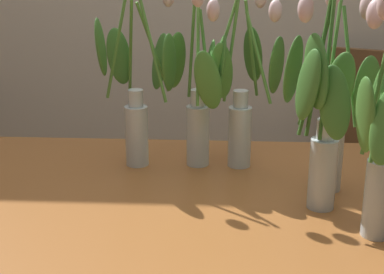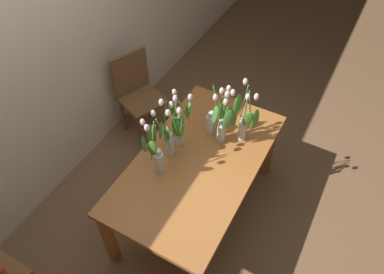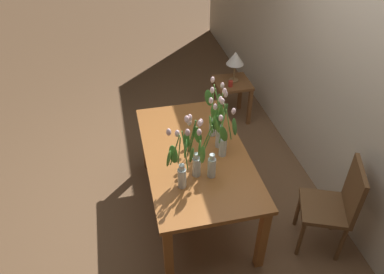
{
  "view_description": "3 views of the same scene",
  "coord_description": "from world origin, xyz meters",
  "px_view_note": "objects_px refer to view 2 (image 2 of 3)",
  "views": [
    {
      "loc": [
        0.03,
        -1.42,
        1.37
      ],
      "look_at": [
        -0.05,
        0.04,
        0.89
      ],
      "focal_mm": 54.71,
      "sensor_mm": 36.0,
      "label": 1
    },
    {
      "loc": [
        -1.59,
        -0.82,
        2.97
      ],
      "look_at": [
        -0.01,
        0.05,
        1.0
      ],
      "focal_mm": 33.92,
      "sensor_mm": 36.0,
      "label": 2
    },
    {
      "loc": [
        2.45,
        -0.59,
        2.88
      ],
      "look_at": [
        0.1,
        -0.06,
        1.0
      ],
      "focal_mm": 34.67,
      "sensor_mm": 36.0,
      "label": 3
    }
  ],
  "objects_px": {
    "tulip_vase_1": "(245,121)",
    "tulip_vase_3": "(215,118)",
    "tulip_vase_4": "(156,149)",
    "dining_table": "(198,167)",
    "pillar_candle": "(0,272)",
    "dining_chair": "(137,91)",
    "tulip_vase_2": "(223,122)",
    "tulip_vase_5": "(179,125)",
    "tulip_vase_0": "(172,137)"
  },
  "relations": [
    {
      "from": "tulip_vase_3",
      "to": "tulip_vase_4",
      "type": "height_order",
      "value": "tulip_vase_4"
    },
    {
      "from": "tulip_vase_0",
      "to": "tulip_vase_3",
      "type": "distance_m",
      "value": 0.41
    },
    {
      "from": "tulip_vase_2",
      "to": "pillar_candle",
      "type": "relative_size",
      "value": 7.86
    },
    {
      "from": "tulip_vase_0",
      "to": "dining_chair",
      "type": "relative_size",
      "value": 0.63
    },
    {
      "from": "dining_chair",
      "to": "pillar_candle",
      "type": "relative_size",
      "value": 12.4
    },
    {
      "from": "tulip_vase_5",
      "to": "dining_chair",
      "type": "bearing_deg",
      "value": 55.57
    },
    {
      "from": "tulip_vase_3",
      "to": "pillar_candle",
      "type": "distance_m",
      "value": 1.87
    },
    {
      "from": "tulip_vase_3",
      "to": "tulip_vase_4",
      "type": "distance_m",
      "value": 0.58
    },
    {
      "from": "tulip_vase_0",
      "to": "pillar_candle",
      "type": "relative_size",
      "value": 7.83
    },
    {
      "from": "pillar_candle",
      "to": "tulip_vase_1",
      "type": "bearing_deg",
      "value": -29.24
    },
    {
      "from": "dining_table",
      "to": "tulip_vase_1",
      "type": "bearing_deg",
      "value": -29.48
    },
    {
      "from": "tulip_vase_4",
      "to": "pillar_candle",
      "type": "bearing_deg",
      "value": 155.05
    },
    {
      "from": "tulip_vase_0",
      "to": "pillar_candle",
      "type": "bearing_deg",
      "value": 157.38
    },
    {
      "from": "tulip_vase_0",
      "to": "pillar_candle",
      "type": "xyz_separation_m",
      "value": [
        -1.32,
        0.55,
        -0.35
      ]
    },
    {
      "from": "dining_table",
      "to": "dining_chair",
      "type": "xyz_separation_m",
      "value": [
        0.66,
        1.06,
        -0.12
      ]
    },
    {
      "from": "tulip_vase_1",
      "to": "tulip_vase_4",
      "type": "xyz_separation_m",
      "value": [
        -0.59,
        0.44,
        0.02
      ]
    },
    {
      "from": "dining_table",
      "to": "tulip_vase_2",
      "type": "height_order",
      "value": "tulip_vase_2"
    },
    {
      "from": "dining_table",
      "to": "tulip_vase_2",
      "type": "distance_m",
      "value": 0.42
    },
    {
      "from": "tulip_vase_2",
      "to": "tulip_vase_4",
      "type": "xyz_separation_m",
      "value": [
        -0.48,
        0.31,
        -0.01
      ]
    },
    {
      "from": "dining_table",
      "to": "tulip_vase_1",
      "type": "distance_m",
      "value": 0.52
    },
    {
      "from": "tulip_vase_4",
      "to": "pillar_candle",
      "type": "relative_size",
      "value": 7.68
    },
    {
      "from": "dining_table",
      "to": "tulip_vase_0",
      "type": "bearing_deg",
      "value": 100.55
    },
    {
      "from": "dining_table",
      "to": "pillar_candle",
      "type": "relative_size",
      "value": 21.33
    },
    {
      "from": "tulip_vase_2",
      "to": "tulip_vase_5",
      "type": "relative_size",
      "value": 1.05
    },
    {
      "from": "tulip_vase_0",
      "to": "tulip_vase_5",
      "type": "relative_size",
      "value": 1.05
    },
    {
      "from": "tulip_vase_0",
      "to": "tulip_vase_4",
      "type": "relative_size",
      "value": 1.02
    },
    {
      "from": "pillar_candle",
      "to": "tulip_vase_3",
      "type": "bearing_deg",
      "value": -23.57
    },
    {
      "from": "tulip_vase_2",
      "to": "tulip_vase_5",
      "type": "height_order",
      "value": "tulip_vase_2"
    },
    {
      "from": "tulip_vase_0",
      "to": "tulip_vase_2",
      "type": "bearing_deg",
      "value": -44.62
    },
    {
      "from": "tulip_vase_3",
      "to": "dining_chair",
      "type": "distance_m",
      "value": 1.16
    },
    {
      "from": "tulip_vase_1",
      "to": "tulip_vase_4",
      "type": "relative_size",
      "value": 1.02
    },
    {
      "from": "tulip_vase_1",
      "to": "tulip_vase_2",
      "type": "xyz_separation_m",
      "value": [
        -0.12,
        0.13,
        0.03
      ]
    },
    {
      "from": "tulip_vase_1",
      "to": "pillar_candle",
      "type": "distance_m",
      "value": 2.02
    },
    {
      "from": "tulip_vase_5",
      "to": "pillar_candle",
      "type": "height_order",
      "value": "tulip_vase_5"
    },
    {
      "from": "tulip_vase_1",
      "to": "pillar_candle",
      "type": "bearing_deg",
      "value": 150.76
    },
    {
      "from": "dining_table",
      "to": "dining_chair",
      "type": "bearing_deg",
      "value": 58.26
    },
    {
      "from": "tulip_vase_5",
      "to": "pillar_candle",
      "type": "bearing_deg",
      "value": 159.34
    },
    {
      "from": "tulip_vase_1",
      "to": "tulip_vase_2",
      "type": "distance_m",
      "value": 0.18
    },
    {
      "from": "tulip_vase_5",
      "to": "tulip_vase_1",
      "type": "bearing_deg",
      "value": -55.43
    },
    {
      "from": "tulip_vase_1",
      "to": "dining_chair",
      "type": "distance_m",
      "value": 1.37
    },
    {
      "from": "dining_chair",
      "to": "pillar_candle",
      "type": "xyz_separation_m",
      "value": [
        -2.02,
        -0.3,
        0.06
      ]
    },
    {
      "from": "tulip_vase_0",
      "to": "dining_chair",
      "type": "xyz_separation_m",
      "value": [
        0.69,
        0.85,
        -0.42
      ]
    },
    {
      "from": "dining_table",
      "to": "tulip_vase_3",
      "type": "height_order",
      "value": "tulip_vase_3"
    },
    {
      "from": "tulip_vase_4",
      "to": "dining_chair",
      "type": "height_order",
      "value": "tulip_vase_4"
    },
    {
      "from": "tulip_vase_0",
      "to": "dining_chair",
      "type": "height_order",
      "value": "tulip_vase_0"
    },
    {
      "from": "dining_table",
      "to": "tulip_vase_2",
      "type": "relative_size",
      "value": 2.72
    },
    {
      "from": "tulip_vase_1",
      "to": "tulip_vase_3",
      "type": "bearing_deg",
      "value": 102.2
    },
    {
      "from": "tulip_vase_3",
      "to": "tulip_vase_1",
      "type": "bearing_deg",
      "value": -77.8
    },
    {
      "from": "dining_table",
      "to": "dining_chair",
      "type": "distance_m",
      "value": 1.25
    },
    {
      "from": "dining_chair",
      "to": "pillar_candle",
      "type": "distance_m",
      "value": 2.04
    }
  ]
}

